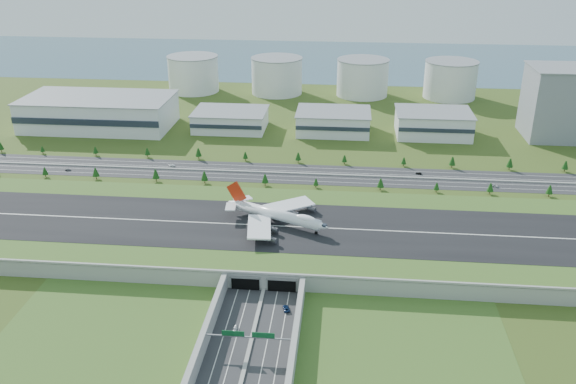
# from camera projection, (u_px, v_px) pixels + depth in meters

# --- Properties ---
(ground) EXTENTS (1200.00, 1200.00, 0.00)m
(ground) POSITION_uv_depth(u_px,v_px,m) (276.00, 239.00, 328.91)
(ground) COLOR #384D18
(ground) RESTS_ON ground
(airfield_deck) EXTENTS (520.00, 100.00, 9.20)m
(airfield_deck) POSITION_uv_depth(u_px,v_px,m) (276.00, 233.00, 327.17)
(airfield_deck) COLOR gray
(airfield_deck) RESTS_ON ground
(underpass_road) EXTENTS (38.80, 120.40, 8.00)m
(underpass_road) POSITION_uv_depth(u_px,v_px,m) (247.00, 352.00, 236.96)
(underpass_road) COLOR #28282B
(underpass_road) RESTS_ON ground
(sign_gantry_near) EXTENTS (38.70, 0.70, 9.80)m
(sign_gantry_near) POSITION_uv_depth(u_px,v_px,m) (248.00, 338.00, 239.53)
(sign_gantry_near) COLOR gray
(sign_gantry_near) RESTS_ON ground
(north_expressway) EXTENTS (560.00, 36.00, 0.12)m
(north_expressway) POSITION_uv_depth(u_px,v_px,m) (292.00, 174.00, 415.43)
(north_expressway) COLOR #28282B
(north_expressway) RESTS_ON ground
(tree_row) EXTENTS (503.38, 48.68, 8.43)m
(tree_row) POSITION_uv_depth(u_px,v_px,m) (325.00, 168.00, 411.43)
(tree_row) COLOR #3D2819
(tree_row) RESTS_ON ground
(hangar_west) EXTENTS (120.00, 60.00, 25.00)m
(hangar_west) POSITION_uv_depth(u_px,v_px,m) (99.00, 112.00, 507.53)
(hangar_west) COLOR silver
(hangar_west) RESTS_ON ground
(hangar_mid_a) EXTENTS (58.00, 42.00, 15.00)m
(hangar_mid_a) POSITION_uv_depth(u_px,v_px,m) (231.00, 120.00, 504.31)
(hangar_mid_a) COLOR silver
(hangar_mid_a) RESTS_ON ground
(hangar_mid_b) EXTENTS (58.00, 42.00, 17.00)m
(hangar_mid_b) POSITION_uv_depth(u_px,v_px,m) (333.00, 122.00, 496.34)
(hangar_mid_b) COLOR silver
(hangar_mid_b) RESTS_ON ground
(hangar_mid_c) EXTENTS (58.00, 42.00, 19.00)m
(hangar_mid_c) POSITION_uv_depth(u_px,v_px,m) (433.00, 123.00, 488.82)
(hangar_mid_c) COLOR silver
(hangar_mid_c) RESTS_ON ground
(office_tower) EXTENTS (46.00, 46.00, 55.00)m
(office_tower) POSITION_uv_depth(u_px,v_px,m) (557.00, 103.00, 477.67)
(office_tower) COLOR gray
(office_tower) RESTS_ON ground
(fuel_tank_a) EXTENTS (50.00, 50.00, 35.00)m
(fuel_tank_a) POSITION_uv_depth(u_px,v_px,m) (193.00, 74.00, 614.93)
(fuel_tank_a) COLOR silver
(fuel_tank_a) RESTS_ON ground
(fuel_tank_b) EXTENTS (50.00, 50.00, 35.00)m
(fuel_tank_b) POSITION_uv_depth(u_px,v_px,m) (277.00, 76.00, 607.37)
(fuel_tank_b) COLOR silver
(fuel_tank_b) RESTS_ON ground
(fuel_tank_c) EXTENTS (50.00, 50.00, 35.00)m
(fuel_tank_c) POSITION_uv_depth(u_px,v_px,m) (362.00, 78.00, 599.80)
(fuel_tank_c) COLOR silver
(fuel_tank_c) RESTS_ON ground
(fuel_tank_d) EXTENTS (50.00, 50.00, 35.00)m
(fuel_tank_d) POSITION_uv_depth(u_px,v_px,m) (450.00, 80.00, 592.24)
(fuel_tank_d) COLOR silver
(fuel_tank_d) RESTS_ON ground
(bay_water) EXTENTS (1200.00, 260.00, 0.06)m
(bay_water) POSITION_uv_depth(u_px,v_px,m) (320.00, 60.00, 766.15)
(bay_water) COLOR #3A5C6F
(bay_water) RESTS_ON ground
(boeing_747) EXTENTS (59.32, 54.72, 19.67)m
(boeing_747) POSITION_uv_depth(u_px,v_px,m) (277.00, 215.00, 325.97)
(boeing_747) COLOR white
(boeing_747) RESTS_ON airfield_deck
(car_0) EXTENTS (1.79, 4.29, 1.45)m
(car_0) POSITION_uv_depth(u_px,v_px,m) (235.00, 329.00, 254.87)
(car_0) COLOR silver
(car_0) RESTS_ON ground
(car_2) EXTENTS (4.10, 6.14, 1.56)m
(car_2) POSITION_uv_depth(u_px,v_px,m) (286.00, 308.00, 268.26)
(car_2) COLOR #0E2147
(car_2) RESTS_ON ground
(car_4) EXTENTS (4.35, 2.26, 1.41)m
(car_4) POSITION_uv_depth(u_px,v_px,m) (68.00, 170.00, 419.97)
(car_4) COLOR #5E5D62
(car_4) RESTS_ON ground
(car_5) EXTENTS (4.38, 2.39, 1.37)m
(car_5) POSITION_uv_depth(u_px,v_px,m) (419.00, 173.00, 414.13)
(car_5) COLOR black
(car_5) RESTS_ON ground
(car_6) EXTENTS (5.73, 3.86, 1.46)m
(car_6) POSITION_uv_depth(u_px,v_px,m) (495.00, 186.00, 394.07)
(car_6) COLOR silver
(car_6) RESTS_ON ground
(car_7) EXTENTS (5.26, 3.54, 1.41)m
(car_7) POSITION_uv_depth(u_px,v_px,m) (172.00, 165.00, 427.85)
(car_7) COLOR white
(car_7) RESTS_ON ground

